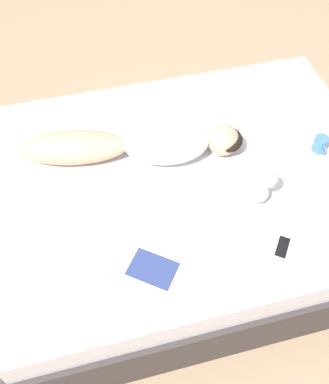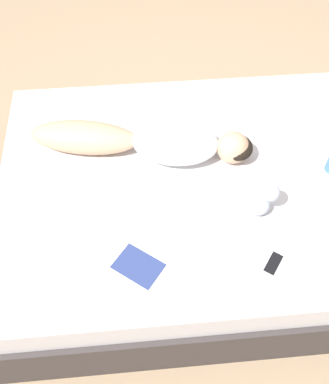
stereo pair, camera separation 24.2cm
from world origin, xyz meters
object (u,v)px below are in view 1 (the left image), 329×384
object	(u,v)px
cell_phone	(282,247)
coffee_mug	(320,144)
open_magazine	(162,250)
person	(140,143)

from	to	relation	value
cell_phone	coffee_mug	bearing A→B (deg)	86.75
coffee_mug	open_magazine	bearing A→B (deg)	-68.06
open_magazine	cell_phone	distance (m)	0.61
coffee_mug	cell_phone	xyz separation A→B (m)	(0.58, -0.48, -0.05)
person	coffee_mug	bearing A→B (deg)	88.47
person	open_magazine	bearing A→B (deg)	7.61
person	cell_phone	xyz separation A→B (m)	(0.81, 0.56, -0.09)
person	open_magazine	distance (m)	0.67
person	coffee_mug	size ratio (longest dim) A/B	11.65
coffee_mug	cell_phone	bearing A→B (deg)	-40.10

